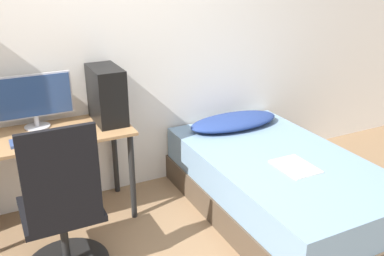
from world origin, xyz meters
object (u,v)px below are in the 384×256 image
Objects in this scene: pc_tower at (107,95)px; office_chair at (64,220)px; bed at (279,185)px; keyboard at (41,139)px; monitor at (33,99)px.

office_chair is at bearing -126.06° from pc_tower.
bed is 4.70× the size of keyboard.
keyboard is at bearing 91.10° from office_chair.
bed is at bearing -33.02° from pc_tower.
monitor is (-1.62, 0.83, 0.70)m from bed.
bed is 1.95m from monitor.
bed is (1.62, -0.02, -0.16)m from office_chair.
office_chair is at bearing -88.90° from keyboard.
pc_tower is at bearing 17.27° from keyboard.
office_chair is 1.63m from bed.
monitor reaches higher than keyboard.
pc_tower reaches higher than keyboard.
keyboard is at bearing 161.11° from bed.
bed is at bearing -27.22° from monitor.
pc_tower is (0.52, 0.16, 0.20)m from keyboard.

